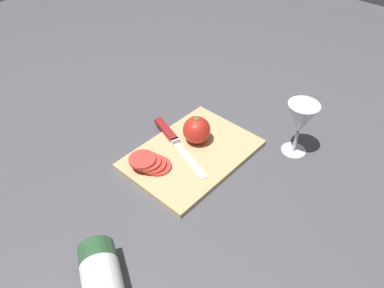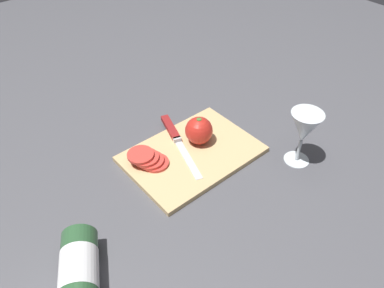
# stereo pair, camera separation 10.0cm
# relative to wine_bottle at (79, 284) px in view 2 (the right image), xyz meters

# --- Properties ---
(ground_plane) EXTENTS (3.00, 3.00, 0.00)m
(ground_plane) POSITION_rel_wine_bottle_xyz_m (0.35, 0.15, -0.04)
(ground_plane) COLOR #4C4C51
(cutting_board) EXTENTS (0.35, 0.25, 0.01)m
(cutting_board) POSITION_rel_wine_bottle_xyz_m (0.42, 0.16, -0.03)
(cutting_board) COLOR tan
(cutting_board) RESTS_ON ground_plane
(wine_bottle) EXTENTS (0.20, 0.31, 0.08)m
(wine_bottle) POSITION_rel_wine_bottle_xyz_m (0.00, 0.00, 0.00)
(wine_bottle) COLOR #2D5633
(wine_bottle) RESTS_ON ground_plane
(wine_glass) EXTENTS (0.08, 0.08, 0.16)m
(wine_glass) POSITION_rel_wine_bottle_xyz_m (0.63, -0.03, 0.07)
(wine_glass) COLOR silver
(wine_glass) RESTS_ON ground_plane
(whole_tomato) EXTENTS (0.08, 0.08, 0.08)m
(whole_tomato) POSITION_rel_wine_bottle_xyz_m (0.47, 0.19, 0.02)
(whole_tomato) COLOR red
(whole_tomato) RESTS_ON cutting_board
(knife) EXTENTS (0.10, 0.26, 0.01)m
(knife) POSITION_rel_wine_bottle_xyz_m (0.43, 0.26, -0.02)
(knife) COLOR silver
(knife) RESTS_ON cutting_board
(tomato_slice_stack_near) EXTENTS (0.10, 0.10, 0.03)m
(tomato_slice_stack_near) POSITION_rel_wine_bottle_xyz_m (0.31, 0.21, -0.01)
(tomato_slice_stack_near) COLOR #D63D33
(tomato_slice_stack_near) RESTS_ON cutting_board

